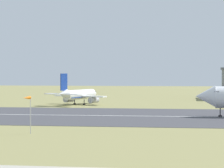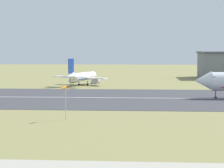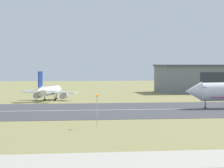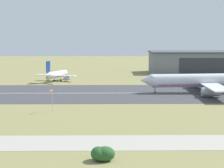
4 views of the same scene
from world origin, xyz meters
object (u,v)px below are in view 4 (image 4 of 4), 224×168
(airplane_parked_east, at_px, (57,75))
(shrub_clump, at_px, (102,154))
(airplane_landing, at_px, (210,81))
(windsock_pole, at_px, (51,92))

(airplane_parked_east, distance_m, shrub_clump, 134.34)
(airplane_landing, relative_size, windsock_pole, 8.33)
(windsock_pole, bearing_deg, airplane_landing, 34.88)
(airplane_landing, distance_m, airplane_parked_east, 77.50)
(airplane_parked_east, xyz_separation_m, shrub_clump, (23.22, -132.30, -2.03))
(airplane_landing, relative_size, shrub_clump, 12.28)
(shrub_clump, xyz_separation_m, windsock_pole, (-16.09, 50.31, 4.83))
(shrub_clump, height_order, windsock_pole, windsock_pole)
(airplane_landing, distance_m, shrub_clump, 100.52)
(airplane_parked_east, xyz_separation_m, windsock_pole, (7.13, -82.00, 2.80))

